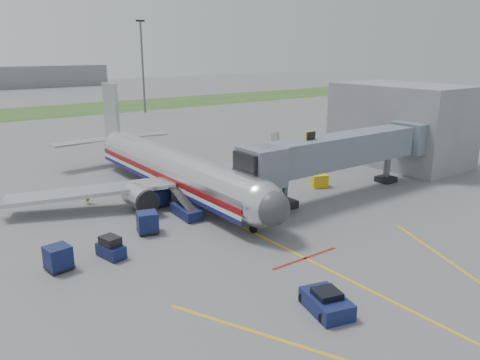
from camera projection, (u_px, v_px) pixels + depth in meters
ground at (269, 240)px, 36.10m from camera, size 400.00×400.00×0.00m
grass_strip at (15, 114)px, 105.90m from camera, size 300.00×25.00×0.01m
apron_markings at (342, 276)px, 30.36m from camera, size 21.52×50.00×0.01m
airliner at (173, 168)px, 47.21m from camera, size 32.10×35.67×10.25m
jet_bridge at (338, 152)px, 46.10m from camera, size 25.30×4.00×6.90m
terminal at (400, 124)px, 59.61m from camera, size 10.00×16.00×10.00m
light_mast_right at (143, 65)px, 105.60m from camera, size 2.00×0.44×20.40m
pushback_tug at (326, 303)px, 26.21m from camera, size 2.64×3.49×1.29m
baggage_tug at (111, 248)px, 33.02m from camera, size 1.61×2.42×1.55m
baggage_cart_a at (160, 197)px, 43.83m from camera, size 1.86×1.86×1.72m
baggage_cart_b at (147, 222)px, 37.34m from camera, size 1.97×1.97×1.73m
baggage_cart_c at (58, 258)px, 31.08m from camera, size 1.77×1.77×1.68m
belt_loader at (186, 211)px, 41.10m from camera, size 1.62×4.40×2.12m
ground_power_cart at (319, 181)px, 49.90m from camera, size 1.95×1.66×1.32m
ramp_worker at (88, 195)px, 44.37m from camera, size 0.71×0.70×1.66m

